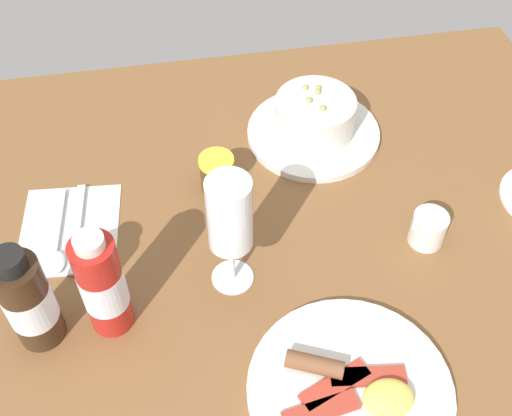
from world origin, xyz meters
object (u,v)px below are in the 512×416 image
object	(u,v)px
creamer_jug	(428,228)
sauce_bottle_brown	(28,301)
sauce_bottle_red	(103,285)
breakfast_plate	(351,390)
jam_jar	(217,174)
porridge_bowl	(314,120)
cutlery_setting	(69,231)
wine_glass	(230,219)

from	to	relation	value
creamer_jug	sauce_bottle_brown	distance (cm)	53.57
sauce_bottle_red	breakfast_plate	distance (cm)	32.18
jam_jar	sauce_bottle_red	size ratio (longest dim) A/B	0.37
porridge_bowl	creamer_jug	distance (cm)	26.34
creamer_jug	jam_jar	size ratio (longest dim) A/B	0.94
cutlery_setting	creamer_jug	world-z (taller)	creamer_jug
sauce_bottle_red	breakfast_plate	world-z (taller)	sauce_bottle_red
creamer_jug	sauce_bottle_red	world-z (taller)	sauce_bottle_red
porridge_bowl	wine_glass	distance (cm)	32.39
cutlery_setting	wine_glass	xyz separation A→B (cm)	(-22.05, 12.04, 12.33)
sauce_bottle_brown	sauce_bottle_red	bearing A→B (deg)	-177.92
wine_glass	sauce_bottle_brown	bearing A→B (deg)	9.17
jam_jar	creamer_jug	bearing A→B (deg)	151.10
wine_glass	sauce_bottle_brown	distance (cm)	25.92
jam_jar	sauce_bottle_red	xyz separation A→B (cm)	(16.54, 20.55, 4.78)
sauce_bottle_brown	breakfast_plate	world-z (taller)	sauce_bottle_brown
cutlery_setting	sauce_bottle_red	distance (cm)	18.49
breakfast_plate	sauce_bottle_brown	bearing A→B (deg)	-22.31
jam_jar	breakfast_plate	xyz separation A→B (cm)	(-10.93, 35.78, -2.24)
porridge_bowl	cutlery_setting	bearing A→B (deg)	19.05
cutlery_setting	creamer_jug	xyz separation A→B (cm)	(-50.04, 10.48, 2.39)
wine_glass	jam_jar	distance (cm)	19.29
sauce_bottle_red	wine_glass	bearing A→B (deg)	-167.06
porridge_bowl	cutlery_setting	size ratio (longest dim) A/B	1.23
cutlery_setting	jam_jar	distance (cm)	23.08
breakfast_plate	wine_glass	bearing A→B (deg)	-59.29
creamer_jug	wine_glass	distance (cm)	29.74
cutlery_setting	sauce_bottle_brown	size ratio (longest dim) A/B	1.08
sauce_bottle_red	cutlery_setting	bearing A→B (deg)	-69.64
sauce_bottle_brown	sauce_bottle_red	world-z (taller)	sauce_bottle_red
creamer_jug	jam_jar	xyz separation A→B (cm)	(27.66, -15.27, 0.52)
porridge_bowl	wine_glass	bearing A→B (deg)	55.78
cutlery_setting	sauce_bottle_brown	world-z (taller)	sauce_bottle_brown
jam_jar	breakfast_plate	world-z (taller)	jam_jar
sauce_bottle_red	breakfast_plate	bearing A→B (deg)	150.98
cutlery_setting	sauce_bottle_red	world-z (taller)	sauce_bottle_red
cutlery_setting	jam_jar	bearing A→B (deg)	-167.93
cutlery_setting	sauce_bottle_red	size ratio (longest dim) A/B	1.04
wine_glass	sauce_bottle_brown	size ratio (longest dim) A/B	1.15
creamer_jug	breakfast_plate	bearing A→B (deg)	50.80
cutlery_setting	creamer_jug	distance (cm)	51.18
porridge_bowl	cutlery_setting	xyz separation A→B (cm)	(39.52, 13.65, -3.16)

